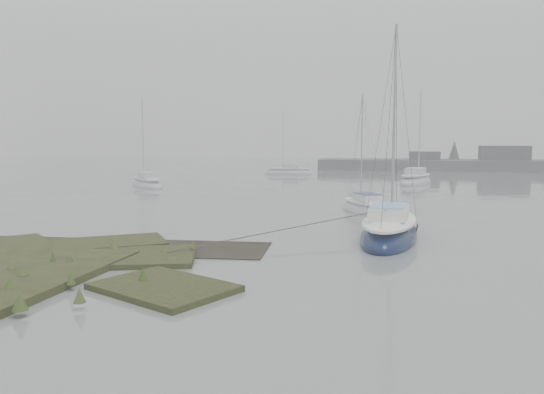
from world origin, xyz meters
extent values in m
plane|color=slate|center=(0.00, 30.00, 0.00)|extent=(160.00, 160.00, 0.00)
cube|color=#424247|center=(10.00, 61.00, 1.40)|extent=(4.00, 3.00, 2.20)
cube|color=#424247|center=(20.00, 61.00, 1.80)|extent=(6.00, 3.00, 3.00)
cone|color=#384238|center=(14.00, 63.00, 2.20)|extent=(2.00, 2.00, 3.50)
ellipsoid|color=#0B1533|center=(6.18, 8.21, 0.11)|extent=(2.68, 6.68, 1.58)
ellipsoid|color=white|center=(6.18, 8.21, 0.75)|extent=(2.19, 5.81, 0.45)
cube|color=white|center=(6.16, 7.93, 1.14)|extent=(1.58, 2.35, 0.47)
cube|color=#86B5E0|center=(6.16, 7.93, 1.40)|extent=(1.47, 2.15, 0.07)
cylinder|color=#939399|center=(6.25, 9.05, 4.80)|extent=(0.10, 0.10, 7.45)
cylinder|color=#939399|center=(6.14, 7.75, 1.40)|extent=(0.30, 2.61, 0.08)
ellipsoid|color=silver|center=(4.79, 16.13, 0.08)|extent=(3.80, 5.12, 1.20)
ellipsoid|color=silver|center=(4.79, 16.13, 0.57)|extent=(3.21, 4.41, 0.34)
cube|color=silver|center=(4.90, 15.94, 0.86)|extent=(1.74, 2.00, 0.35)
cube|color=navy|center=(4.90, 15.94, 1.06)|extent=(1.61, 1.84, 0.06)
cylinder|color=#939399|center=(4.49, 16.68, 3.64)|extent=(0.08, 0.08, 5.66)
cylinder|color=#939399|center=(4.96, 15.82, 1.06)|extent=(1.01, 1.77, 0.06)
ellipsoid|color=#B8BCC2|center=(-14.51, 28.67, 0.10)|extent=(5.34, 5.41, 1.39)
ellipsoid|color=silver|center=(-14.51, 28.67, 0.65)|extent=(4.56, 4.62, 0.39)
cube|color=silver|center=(-14.34, 28.50, 1.00)|extent=(2.25, 2.26, 0.41)
cube|color=silver|center=(-14.34, 28.50, 1.23)|extent=(2.07, 2.09, 0.07)
cylinder|color=#939399|center=(-15.03, 29.20, 4.21)|extent=(0.09, 0.09, 6.54)
cylinder|color=#939399|center=(-14.23, 28.38, 1.23)|extent=(1.65, 1.69, 0.07)
ellipsoid|color=#ACB0B6|center=(8.17, 37.51, 0.11)|extent=(4.07, 7.01, 1.62)
ellipsoid|color=silver|center=(8.17, 37.51, 0.76)|extent=(3.40, 6.06, 0.46)
cube|color=silver|center=(8.08, 37.24, 1.16)|extent=(2.04, 2.60, 0.48)
cube|color=silver|center=(8.08, 37.24, 1.43)|extent=(1.89, 2.39, 0.08)
cylinder|color=#939399|center=(8.42, 38.33, 4.90)|extent=(0.10, 0.10, 7.61)
cylinder|color=#939399|center=(8.03, 37.06, 1.43)|extent=(0.87, 2.57, 0.09)
ellipsoid|color=#A9ACB1|center=(-5.96, 48.25, 0.10)|extent=(5.77, 2.27, 1.37)
ellipsoid|color=silver|center=(-5.96, 48.25, 0.65)|extent=(5.02, 1.85, 0.39)
cube|color=silver|center=(-5.72, 48.27, 0.98)|extent=(2.02, 1.35, 0.40)
cube|color=silver|center=(-5.72, 48.27, 1.21)|extent=(1.86, 1.26, 0.06)
cylinder|color=#939399|center=(-6.69, 48.20, 4.16)|extent=(0.09, 0.09, 6.46)
cylinder|color=#939399|center=(-5.56, 48.28, 1.21)|extent=(2.26, 0.24, 0.07)
camera|label=1|loc=(6.39, -13.09, 3.92)|focal=35.00mm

